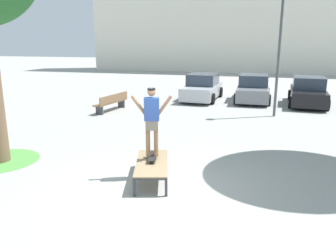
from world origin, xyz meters
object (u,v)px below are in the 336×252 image
object	(u,v)px
skate_box	(152,164)
car_silver	(203,88)
skateboard	(152,156)
park_bench	(112,102)
car_black	(308,92)
skater	(152,117)
car_grey	(253,89)
light_post	(281,29)

from	to	relation	value
skate_box	car_silver	xyz separation A→B (m)	(-0.77, 12.04, 0.28)
skateboard	park_bench	size ratio (longest dim) A/B	0.34
car_black	car_silver	bearing A→B (deg)	177.86
skateboard	skater	world-z (taller)	skater
skater	skateboard	bearing A→B (deg)	-74.84
park_bench	skater	bearing A→B (deg)	-58.82
car_silver	car_black	world-z (taller)	same
skater	car_grey	xyz separation A→B (m)	(2.15, 12.13, -0.84)
skateboard	car_black	distance (m)	12.65
park_bench	skate_box	bearing A→B (deg)	-59.20
skater	car_black	xyz separation A→B (m)	(5.01, 11.62, -0.84)
skateboard	skater	distance (m)	0.99
light_post	car_black	bearing A→B (deg)	62.49
skateboard	car_silver	distance (m)	11.85
skate_box	car_black	bearing A→B (deg)	67.25
car_black	light_post	distance (m)	5.00
skateboard	light_post	bearing A→B (deg)	68.51
skater	park_bench	xyz separation A→B (m)	(-4.44, 7.33, -1.08)
skateboard	skater	bearing A→B (deg)	105.16
light_post	skate_box	bearing A→B (deg)	-110.67
car_black	light_post	size ratio (longest dim) A/B	0.74
car_grey	park_bench	size ratio (longest dim) A/B	1.73
car_silver	skater	bearing A→B (deg)	-86.55
skater	car_black	size ratio (longest dim) A/B	0.39
car_black	skateboard	bearing A→B (deg)	-113.34
car_grey	skate_box	bearing A→B (deg)	-99.62
skater	light_post	world-z (taller)	light_post
car_silver	park_bench	size ratio (longest dim) A/B	1.75
park_bench	light_post	xyz separation A→B (m)	(7.65, 0.82, 3.38)
skate_box	light_post	world-z (taller)	light_post
car_grey	park_bench	world-z (taller)	car_grey
skateboard	skater	size ratio (longest dim) A/B	0.49
car_grey	car_black	world-z (taller)	same
car_silver	car_grey	bearing A→B (deg)	6.01
skate_box	car_black	distance (m)	12.82
car_black	car_grey	bearing A→B (deg)	169.82
skate_box	park_bench	xyz separation A→B (m)	(-4.49, 7.54, 0.03)
skateboard	park_bench	bearing A→B (deg)	121.18
car_silver	light_post	bearing A→B (deg)	-43.09
car_grey	park_bench	bearing A→B (deg)	-143.92
car_black	park_bench	distance (m)	10.38
skate_box	car_grey	xyz separation A→B (m)	(2.09, 12.34, 0.28)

